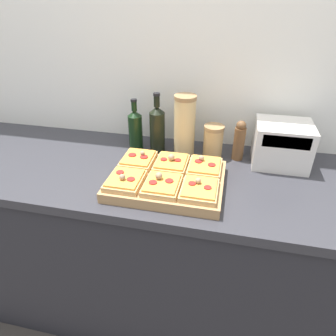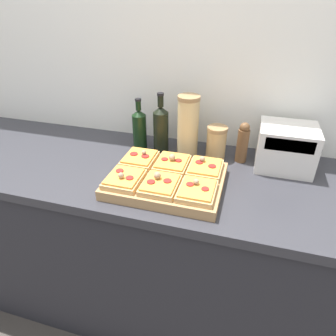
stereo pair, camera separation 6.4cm
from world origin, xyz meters
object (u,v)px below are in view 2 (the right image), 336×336
olive_oil_bottle (140,128)px  toaster_oven (286,147)px  cutting_board (166,180)px  pepper_mill (243,143)px  grain_jar_short (216,142)px  grain_jar_tall (188,126)px  wine_bottle (161,128)px

olive_oil_bottle → toaster_oven: (0.67, -0.00, -0.01)m
olive_oil_bottle → toaster_oven: 0.67m
cutting_board → olive_oil_bottle: size_ratio=1.78×
cutting_board → pepper_mill: 0.40m
grain_jar_short → pepper_mill: (0.12, 0.00, 0.01)m
grain_jar_short → pepper_mill: 0.12m
cutting_board → olive_oil_bottle: bearing=127.4°
toaster_oven → grain_jar_tall: bearing=179.9°
cutting_board → grain_jar_short: 0.33m
wine_bottle → toaster_oven: size_ratio=1.10×
wine_bottle → grain_jar_short: wine_bottle is taller
grain_jar_short → wine_bottle: bearing=180.0°
olive_oil_bottle → pepper_mill: 0.49m
grain_jar_short → pepper_mill: bearing=0.0°
olive_oil_bottle → grain_jar_tall: 0.24m
cutting_board → wine_bottle: size_ratio=1.56×
cutting_board → toaster_oven: (0.45, 0.28, 0.07)m
grain_jar_tall → toaster_oven: bearing=-0.1°
cutting_board → grain_jar_short: grain_jar_short is taller
grain_jar_tall → toaster_oven: size_ratio=1.09×
cutting_board → grain_jar_tall: bearing=85.7°
cutting_board → grain_jar_short: size_ratio=2.89×
cutting_board → grain_jar_tall: grain_jar_tall is taller
grain_jar_tall → olive_oil_bottle: bearing=-180.0°
wine_bottle → toaster_oven: (0.56, -0.00, -0.02)m
olive_oil_bottle → grain_jar_short: olive_oil_bottle is taller
olive_oil_bottle → grain_jar_short: size_ratio=1.62×
wine_bottle → toaster_oven: bearing=-0.1°
toaster_oven → pepper_mill: bearing=179.7°
cutting_board → toaster_oven: size_ratio=1.71×
grain_jar_short → toaster_oven: bearing=-0.2°
olive_oil_bottle → grain_jar_tall: (0.24, 0.00, 0.04)m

